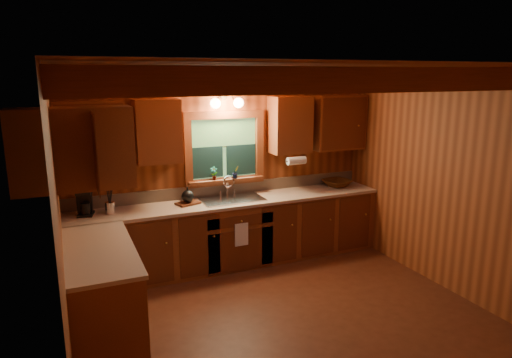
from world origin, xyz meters
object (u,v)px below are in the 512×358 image
Objects in this scene: cutting_board at (188,203)px; coffee_maker at (85,203)px; sink at (232,203)px; wicker_basket at (337,183)px.

coffee_maker is at bearing 159.84° from cutting_board.
wicker_basket is (1.69, 0.06, 0.09)m from sink.
sink is at bearing -19.87° from cutting_board.
wicker_basket is at bearing 2.15° from sink.
coffee_maker is 1.07× the size of cutting_board.
cutting_board is at bearing 11.89° from coffee_maker.
wicker_basket is (2.28, 0.04, 0.04)m from cutting_board.
sink is 1.84m from coffee_maker.
cutting_board is at bearing 178.22° from sink.
coffee_maker is at bearing -179.99° from wicker_basket.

